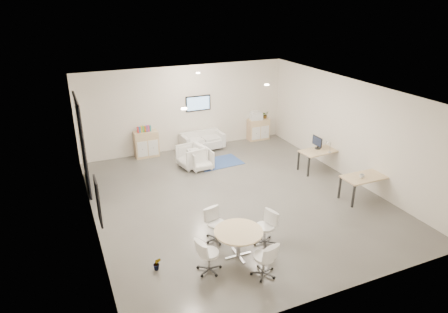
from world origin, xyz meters
TOP-DOWN VIEW (x-y plane):
  - room_shell at (0.00, 0.00)m, footprint 9.60×10.60m
  - glass_door at (-3.95, 2.51)m, footprint 0.09×1.90m
  - artwork at (-3.97, -1.60)m, footprint 0.05×0.54m
  - wall_tv at (0.50, 4.46)m, footprint 0.98×0.06m
  - ceiling_spots at (-0.20, 0.83)m, footprint 3.14×4.14m
  - sideboard_left at (-1.63, 4.25)m, footprint 0.86×0.45m
  - sideboard_right at (3.03, 4.26)m, footprint 0.88×0.42m
  - books at (-1.68, 4.26)m, footprint 0.50×0.14m
  - printer at (2.90, 4.27)m, footprint 0.52×0.46m
  - loveseat at (0.48, 4.10)m, footprint 1.64×0.91m
  - blue_rug at (0.58, 2.64)m, footprint 1.66×1.17m
  - armchair_left at (-0.43, 2.67)m, footprint 0.92×0.96m
  - armchair_right at (-0.21, 2.39)m, footprint 0.76×0.72m
  - desk_rear at (3.48, 0.69)m, footprint 1.44×0.80m
  - desk_front at (3.45, -1.54)m, footprint 1.39×0.70m
  - monitor at (3.44, 0.84)m, footprint 0.20×0.50m
  - round_table at (-1.14, -2.60)m, footprint 1.11×1.11m
  - meeting_chairs at (-1.14, -2.60)m, footprint 2.32×2.32m
  - plant_cabinet at (3.32, 4.27)m, footprint 0.35×0.36m
  - plant_floor at (-2.98, -2.34)m, footprint 0.28×0.36m
  - cup at (3.25, -1.58)m, footprint 0.14×0.12m

SIDE VIEW (x-z plane):
  - blue_rug at x=0.58m, z-range 0.00..0.01m
  - plant_floor at x=-2.98m, z-range 0.00..0.14m
  - loveseat at x=0.48m, z-range 0.03..0.62m
  - armchair_right at x=-0.21m, z-range 0.00..0.75m
  - meeting_chairs at x=-1.14m, z-range 0.00..0.82m
  - armchair_left at x=-0.43m, z-range 0.00..0.86m
  - sideboard_right at x=3.03m, z-range 0.00..0.87m
  - sideboard_left at x=-1.63m, z-range 0.00..0.97m
  - round_table at x=-1.14m, z-range 0.25..0.93m
  - desk_front at x=3.45m, z-range 0.29..1.01m
  - desk_rear at x=3.48m, z-range 0.29..1.01m
  - cup at x=3.25m, z-range 0.73..0.86m
  - monitor at x=3.44m, z-range 0.74..1.18m
  - plant_cabinet at x=3.32m, z-range 0.88..1.10m
  - printer at x=2.90m, z-range 0.86..1.20m
  - books at x=-1.68m, z-range 0.97..1.19m
  - glass_door at x=-3.95m, z-range 0.08..2.93m
  - artwork at x=-3.97m, z-range 1.03..2.07m
  - room_shell at x=0.00m, z-range -0.80..4.00m
  - wall_tv at x=0.50m, z-range 1.46..2.04m
  - ceiling_spots at x=-0.20m, z-range 3.17..3.20m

